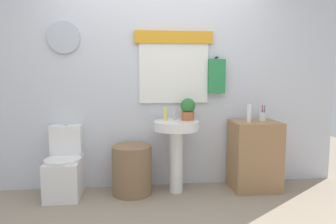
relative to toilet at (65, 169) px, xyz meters
name	(u,v)px	position (x,y,z in m)	size (l,w,h in m)	color
back_wall	(158,77)	(1.06, 0.26, 1.01)	(4.40, 0.18, 2.60)	silver
toilet	(65,169)	(0.00, 0.00, 0.00)	(0.38, 0.51, 0.78)	white
laundry_hamper	(132,170)	(0.74, -0.03, -0.02)	(0.44, 0.44, 0.55)	#846647
pedestal_sink	(176,139)	(1.24, -0.03, 0.31)	(0.51, 0.51, 0.82)	white
faucet	(175,115)	(1.24, 0.09, 0.57)	(0.03, 0.03, 0.10)	silver
wooden_cabinet	(254,155)	(2.15, -0.03, 0.10)	(0.53, 0.44, 0.80)	#9E754C
soap_bottle	(165,114)	(1.12, 0.02, 0.60)	(0.05, 0.05, 0.15)	#DBD166
potted_plant	(188,109)	(1.38, 0.03, 0.65)	(0.17, 0.17, 0.25)	#AD5B38
lotion_bottle	(249,113)	(2.06, -0.07, 0.60)	(0.05, 0.05, 0.20)	white
toothbrush_cup	(263,116)	(2.25, -0.01, 0.55)	(0.08, 0.08, 0.19)	silver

